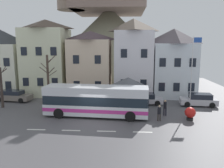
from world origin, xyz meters
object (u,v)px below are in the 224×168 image
at_px(townhouse_01, 47,58).
at_px(hilltop_castle, 109,38).
at_px(townhouse_00, 2,62).
at_px(harbour_buoy, 190,113).
at_px(bus_shelter, 128,82).
at_px(pedestrian_00, 135,103).
at_px(transit_bus, 96,101).
at_px(flagpole, 193,68).
at_px(bare_tree_01, 48,78).
at_px(parked_car_02, 199,100).
at_px(pedestrian_02, 159,112).
at_px(townhouse_04, 173,63).
at_px(parked_car_01, 146,99).
at_px(parked_car_00, 13,96).
at_px(public_bench, 138,99).
at_px(townhouse_02, 90,63).
at_px(pedestrian_01, 165,107).
at_px(townhouse_03, 133,58).
at_px(bare_tree_00, 1,86).

height_order(townhouse_01, hilltop_castle, hilltop_castle).
distance_m(townhouse_00, harbour_buoy, 26.58).
xyz_separation_m(bus_shelter, pedestrian_00, (0.77, -1.21, -2.10)).
bearing_deg(harbour_buoy, transit_bus, 175.32).
bearing_deg(transit_bus, flagpole, 25.63).
relative_size(bus_shelter, bare_tree_01, 0.61).
height_order(parked_car_02, harbour_buoy, parked_car_02).
xyz_separation_m(townhouse_00, hilltop_castle, (14.05, 18.13, 4.03)).
bearing_deg(flagpole, pedestrian_02, -129.92).
distance_m(townhouse_01, townhouse_04, 17.99).
distance_m(transit_bus, parked_car_01, 7.57).
relative_size(parked_car_00, harbour_buoy, 3.68).
bearing_deg(public_bench, townhouse_02, 145.46).
bearing_deg(townhouse_00, townhouse_02, 1.45).
bearing_deg(townhouse_00, hilltop_castle, 52.23).
xyz_separation_m(transit_bus, parked_car_02, (11.58, 4.74, -0.84)).
xyz_separation_m(parked_car_00, pedestrian_01, (18.41, -4.99, 0.20)).
xyz_separation_m(parked_car_01, public_bench, (-0.87, 0.39, -0.17)).
relative_size(flagpole, harbour_buoy, 6.30).
distance_m(hilltop_castle, harbour_buoy, 31.47).
relative_size(townhouse_01, flagpole, 1.33).
distance_m(townhouse_00, townhouse_03, 18.92).
relative_size(transit_bus, parked_car_01, 2.67).
bearing_deg(townhouse_04, bare_tree_01, -161.75).
xyz_separation_m(townhouse_03, hilltop_castle, (-4.84, 17.65, 3.31)).
distance_m(parked_car_02, public_bench, 7.12).
xyz_separation_m(townhouse_00, harbour_buoy, (24.04, -10.63, -3.93)).
relative_size(townhouse_02, flagpole, 1.13).
xyz_separation_m(townhouse_00, bare_tree_00, (3.74, -7.34, -2.18)).
bearing_deg(pedestrian_02, bare_tree_01, 154.62).
distance_m(parked_car_01, bare_tree_00, 16.91).
height_order(bus_shelter, pedestrian_02, bus_shelter).
xyz_separation_m(hilltop_castle, pedestrian_01, (7.84, -27.40, -7.79)).
xyz_separation_m(parked_car_02, pedestrian_02, (-5.46, -5.85, 0.17)).
distance_m(townhouse_03, townhouse_04, 5.59).
distance_m(bare_tree_00, bare_tree_01, 5.27).
bearing_deg(parked_car_02, townhouse_04, -64.29).
xyz_separation_m(townhouse_02, flagpole, (12.59, -6.16, 0.05)).
xyz_separation_m(harbour_buoy, bare_tree_01, (-15.64, 5.65, 2.45)).
bearing_deg(bare_tree_00, bus_shelter, 3.02).
height_order(hilltop_castle, pedestrian_00, hilltop_castle).
xyz_separation_m(townhouse_02, hilltop_castle, (1.24, 17.81, 4.14)).
relative_size(townhouse_04, hilltop_castle, 0.29).
height_order(townhouse_02, bare_tree_01, townhouse_02).
height_order(bus_shelter, parked_car_00, bus_shelter).
xyz_separation_m(townhouse_01, flagpole, (18.93, -6.18, -0.75)).
xyz_separation_m(townhouse_03, flagpole, (6.50, -6.32, -0.78)).
bearing_deg(townhouse_03, townhouse_02, -178.49).
height_order(transit_bus, pedestrian_00, transit_bus).
distance_m(bus_shelter, parked_car_00, 15.01).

